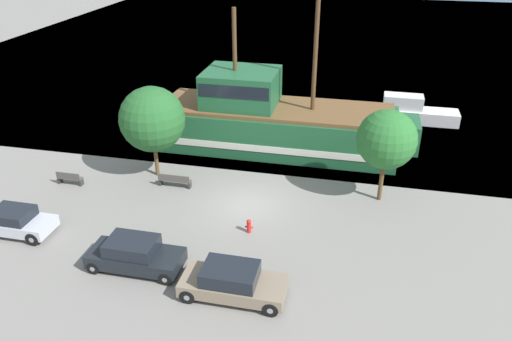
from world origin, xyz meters
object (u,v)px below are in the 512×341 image
(fire_hydrant, at_px, (249,225))
(parked_car_curb_front, at_px, (232,282))
(parked_car_curb_mid, at_px, (135,254))
(bench_promenade_east, at_px, (174,180))
(pirate_ship, at_px, (273,121))
(moored_boat_dockside, at_px, (407,112))
(parked_car_curb_rear, at_px, (15,221))
(bench_promenade_west, at_px, (70,178))

(fire_hydrant, bearing_deg, parked_car_curb_front, -85.08)
(parked_car_curb_mid, height_order, fire_hydrant, parked_car_curb_mid)
(parked_car_curb_front, distance_m, parked_car_curb_mid, 4.94)
(parked_car_curb_front, distance_m, bench_promenade_east, 10.32)
(parked_car_curb_front, bearing_deg, bench_promenade_east, 124.67)
(pirate_ship, bearing_deg, moored_boat_dockside, 37.16)
(parked_car_curb_rear, relative_size, bench_promenade_west, 2.50)
(parked_car_curb_mid, height_order, bench_promenade_west, parked_car_curb_mid)
(pirate_ship, relative_size, fire_hydrant, 22.98)
(fire_hydrant, xyz_separation_m, bench_promenade_east, (-5.45, 3.69, 0.04))
(parked_car_curb_rear, height_order, fire_hydrant, parked_car_curb_rear)
(moored_boat_dockside, relative_size, fire_hydrant, 9.74)
(pirate_ship, height_order, parked_car_curb_front, pirate_ship)
(pirate_ship, height_order, bench_promenade_east, pirate_ship)
(parked_car_curb_front, distance_m, bench_promenade_west, 14.22)
(moored_boat_dockside, distance_m, bench_promenade_east, 19.92)
(moored_boat_dockside, height_order, parked_car_curb_rear, moored_boat_dockside)
(pirate_ship, distance_m, parked_car_curb_mid, 15.09)
(pirate_ship, distance_m, fire_hydrant, 10.81)
(bench_promenade_east, relative_size, bench_promenade_west, 1.28)
(fire_hydrant, bearing_deg, pirate_ship, 94.49)
(fire_hydrant, bearing_deg, parked_car_curb_rear, -167.15)
(moored_boat_dockside, relative_size, parked_car_curb_rear, 1.95)
(pirate_ship, height_order, bench_promenade_west, pirate_ship)
(parked_car_curb_front, relative_size, bench_promenade_west, 2.94)
(pirate_ship, xyz_separation_m, moored_boat_dockside, (9.43, 7.14, -1.17))
(moored_boat_dockside, bearing_deg, pirate_ship, -142.84)
(parked_car_curb_rear, distance_m, fire_hydrant, 11.92)
(parked_car_curb_front, xyz_separation_m, parked_car_curb_mid, (-4.86, 0.86, 0.01))
(parked_car_curb_rear, bearing_deg, pirate_ship, 51.01)
(pirate_ship, distance_m, bench_promenade_east, 8.50)
(moored_boat_dockside, relative_size, bench_promenade_east, 3.80)
(moored_boat_dockside, height_order, parked_car_curb_front, moored_boat_dockside)
(fire_hydrant, height_order, bench_promenade_east, bench_promenade_east)
(parked_car_curb_front, height_order, parked_car_curb_rear, parked_car_curb_front)
(moored_boat_dockside, xyz_separation_m, parked_car_curb_rear, (-20.21, -20.46, -0.08))
(bench_promenade_west, bearing_deg, bench_promenade_east, 9.95)
(parked_car_curb_front, bearing_deg, parked_car_curb_mid, 169.99)
(parked_car_curb_mid, bearing_deg, parked_car_curb_rear, 169.82)
(moored_boat_dockside, relative_size, bench_promenade_west, 4.87)
(moored_boat_dockside, bearing_deg, parked_car_curb_front, -109.88)
(parked_car_curb_mid, relative_size, bench_promenade_west, 2.84)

